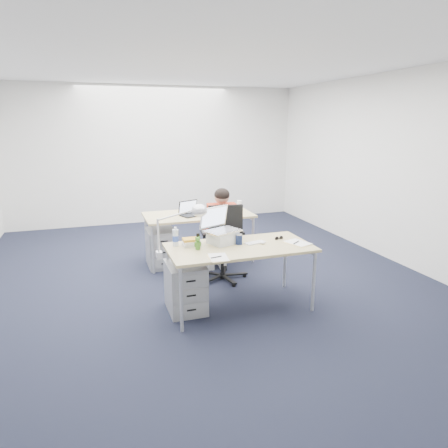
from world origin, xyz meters
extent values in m
plane|color=black|center=(0.00, 0.00, 0.00)|extent=(7.00, 7.00, 0.00)
cube|color=silver|center=(0.00, 3.50, 1.40)|extent=(6.00, 0.02, 2.80)
cube|color=silver|center=(0.00, -3.50, 1.40)|extent=(6.00, 0.02, 2.80)
cube|color=silver|center=(3.00, 0.00, 1.40)|extent=(0.02, 7.00, 2.80)
cube|color=white|center=(0.00, 0.00, 2.80)|extent=(6.00, 7.00, 0.01)
cube|color=tan|center=(0.20, -0.93, 0.71)|extent=(1.60, 0.80, 0.03)
cylinder|color=#B7BABC|center=(-0.55, -1.28, 0.35)|extent=(0.04, 0.04, 0.70)
cylinder|color=#B7BABC|center=(0.95, -1.28, 0.35)|extent=(0.04, 0.04, 0.70)
cylinder|color=#B7BABC|center=(-0.55, -0.58, 0.35)|extent=(0.04, 0.04, 0.70)
cylinder|color=#B7BABC|center=(0.95, -0.58, 0.35)|extent=(0.04, 0.04, 0.70)
cube|color=tan|center=(0.17, 0.78, 0.71)|extent=(1.60, 0.80, 0.03)
cylinder|color=#B7BABC|center=(-0.58, 0.43, 0.35)|extent=(0.04, 0.04, 0.70)
cylinder|color=#B7BABC|center=(0.92, 0.43, 0.35)|extent=(0.04, 0.04, 0.70)
cylinder|color=#B7BABC|center=(-0.58, 1.13, 0.35)|extent=(0.04, 0.04, 0.70)
cylinder|color=#B7BABC|center=(0.92, 1.13, 0.35)|extent=(0.04, 0.04, 0.70)
cylinder|color=black|center=(0.28, -0.06, 0.26)|extent=(0.05, 0.05, 0.41)
cube|color=black|center=(0.28, -0.06, 0.48)|extent=(0.51, 0.51, 0.07)
cube|color=black|center=(0.25, -0.28, 0.81)|extent=(0.44, 0.11, 0.52)
cube|color=#B43319|center=(0.28, -0.04, 0.78)|extent=(0.39, 0.24, 0.51)
sphere|color=tan|center=(0.28, -0.04, 1.13)|extent=(0.20, 0.20, 0.20)
cube|color=#939598|center=(-0.40, -0.82, 0.28)|extent=(0.40, 0.50, 0.55)
cube|color=#939598|center=(-0.42, 0.71, 0.28)|extent=(0.40, 0.50, 0.55)
cube|color=white|center=(0.40, -0.88, 0.74)|extent=(0.26, 0.15, 0.01)
ellipsoid|color=white|center=(0.47, -0.93, 0.75)|extent=(0.07, 0.09, 0.03)
cylinder|color=#162145|center=(0.21, -0.86, 0.79)|extent=(0.09, 0.09, 0.12)
cylinder|color=silver|center=(-0.48, -0.69, 0.84)|extent=(0.07, 0.07, 0.21)
cube|color=silver|center=(-0.31, -0.75, 0.77)|extent=(0.22, 0.19, 0.08)
cube|color=black|center=(-0.23, -0.75, 0.80)|extent=(0.04, 0.03, 0.14)
cube|color=#FBDC91|center=(-0.16, -1.24, 0.73)|extent=(0.20, 0.27, 0.01)
cube|color=#FBDC91|center=(0.86, -1.04, 0.73)|extent=(0.28, 0.33, 0.01)
cylinder|color=white|center=(0.92, 1.03, 0.79)|extent=(0.10, 0.10, 0.11)
cube|color=white|center=(0.01, 0.82, 0.73)|extent=(0.20, 0.27, 0.01)
camera|label=1|loc=(-1.30, -4.89, 2.06)|focal=32.00mm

